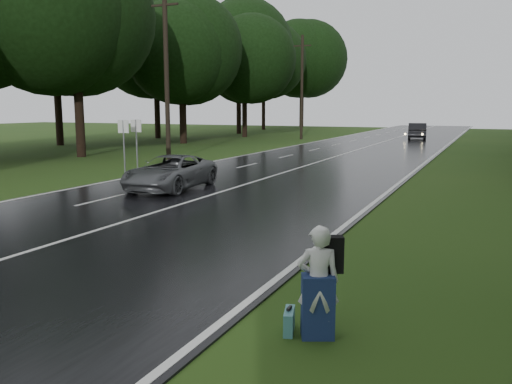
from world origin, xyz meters
TOP-DOWN VIEW (x-y plane):
  - road at (0.00, 20.00)m, footprint 12.00×140.00m
  - lane_center at (0.00, 20.00)m, footprint 0.12×140.00m
  - grey_car at (-2.17, 11.12)m, footprint 2.54×4.90m
  - far_car at (2.27, 48.97)m, footprint 2.34×5.07m
  - hitchhiker at (7.25, 0.58)m, footprint 0.70×0.68m
  - suitcase at (6.82, 0.55)m, footprint 0.26×0.49m
  - utility_pole_mid at (-8.50, 20.51)m, footprint 1.80×0.28m
  - utility_pole_far at (-8.50, 44.52)m, footprint 1.80×0.28m
  - road_sign_a at (-7.20, 14.68)m, footprint 0.63×0.10m
  - road_sign_b at (-7.20, 15.69)m, footprint 0.63×0.10m
  - tree_left_d at (-15.31, 20.53)m, footprint 9.96×9.96m
  - tree_left_e at (-16.14, 34.39)m, footprint 8.86×8.86m
  - tree_left_f at (-15.46, 45.79)m, footprint 9.03×9.03m

SIDE VIEW (x-z plane):
  - utility_pole_mid at x=-8.50m, z-range -5.04..5.04m
  - utility_pole_far at x=-8.50m, z-range -5.12..5.12m
  - road_sign_a at x=-7.20m, z-range -1.30..1.30m
  - road_sign_b at x=-7.20m, z-range -1.30..1.30m
  - tree_left_d at x=-15.31m, z-range -7.78..7.78m
  - tree_left_e at x=-16.14m, z-range -6.92..6.92m
  - tree_left_f at x=-15.46m, z-range -7.05..7.05m
  - road at x=0.00m, z-range 0.00..0.04m
  - lane_center at x=0.00m, z-range 0.04..0.05m
  - suitcase at x=6.82m, z-range 0.00..0.34m
  - grey_car at x=-2.17m, z-range 0.04..1.36m
  - hitchhiker at x=7.25m, z-range -0.06..1.57m
  - far_car at x=2.27m, z-range 0.04..1.65m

